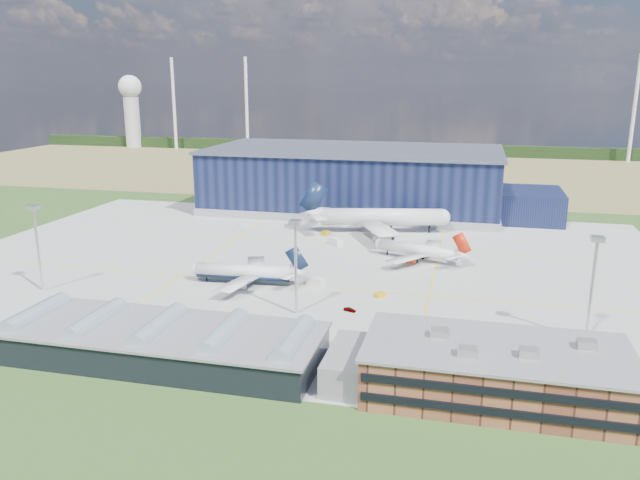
{
  "coord_description": "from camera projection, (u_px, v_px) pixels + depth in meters",
  "views": [
    {
      "loc": [
        48.97,
        -164.69,
        54.7
      ],
      "look_at": [
        6.97,
        6.24,
        8.86
      ],
      "focal_mm": 35.0,
      "sensor_mm": 36.0,
      "label": 1
    }
  ],
  "objects": [
    {
      "name": "ground",
      "position": [
        291.0,
        274.0,
        179.86
      ],
      "size": [
        600.0,
        600.0,
        0.0
      ],
      "primitive_type": "plane",
      "color": "#34541F",
      "rests_on": "ground"
    },
    {
      "name": "apron",
      "position": [
        301.0,
        264.0,
        189.25
      ],
      "size": [
        220.0,
        160.0,
        0.08
      ],
      "color": "#AEADA8",
      "rests_on": "ground"
    },
    {
      "name": "airliner_red",
      "position": [
        417.0,
        244.0,
        191.35
      ],
      "size": [
        41.87,
        41.45,
        10.68
      ],
      "primitive_type": null,
      "rotation": [
        0.0,
        0.0,
        2.78
      ],
      "color": "silver",
      "rests_on": "ground"
    },
    {
      "name": "farmland",
      "position": [
        391.0,
        169.0,
        386.61
      ],
      "size": [
        600.0,
        220.0,
        0.01
      ],
      "primitive_type": "cube",
      "color": "#91834E",
      "rests_on": "ground"
    },
    {
      "name": "ops_building",
      "position": [
        495.0,
        371.0,
        109.56
      ],
      "size": [
        46.0,
        23.0,
        10.9
      ],
      "color": "brown",
      "rests_on": "ground"
    },
    {
      "name": "light_mast_east",
      "position": [
        594.0,
        271.0,
        130.46
      ],
      "size": [
        2.6,
        2.6,
        23.0
      ],
      "color": "silver",
      "rests_on": "ground"
    },
    {
      "name": "gse_tug_b",
      "position": [
        380.0,
        295.0,
        160.15
      ],
      "size": [
        3.18,
        3.27,
        1.19
      ],
      "primitive_type": "cube",
      "rotation": [
        0.0,
        0.0,
        -0.72
      ],
      "color": "gold",
      "rests_on": "ground"
    },
    {
      "name": "light_mast_center",
      "position": [
        296.0,
        252.0,
        145.47
      ],
      "size": [
        2.6,
        2.6,
        23.0
      ],
      "color": "silver",
      "rests_on": "ground"
    },
    {
      "name": "gse_van_a",
      "position": [
        316.0,
        282.0,
        168.86
      ],
      "size": [
        5.76,
        4.4,
        2.31
      ],
      "primitive_type": "cube",
      "rotation": [
        0.0,
        0.0,
        1.11
      ],
      "color": "silver",
      "rests_on": "ground"
    },
    {
      "name": "gse_cart_b",
      "position": [
        243.0,
        226.0,
        235.26
      ],
      "size": [
        3.53,
        2.99,
        1.3
      ],
      "primitive_type": "cube",
      "rotation": [
        0.0,
        0.0,
        1.18
      ],
      "color": "silver",
      "rests_on": "ground"
    },
    {
      "name": "treeline",
      "position": [
        405.0,
        149.0,
        460.78
      ],
      "size": [
        600.0,
        8.0,
        8.0
      ],
      "primitive_type": "cube",
      "color": "black",
      "rests_on": "ground"
    },
    {
      "name": "airliner_widebody",
      "position": [
        381.0,
        208.0,
        225.12
      ],
      "size": [
        66.29,
        65.35,
        18.29
      ],
      "primitive_type": null,
      "rotation": [
        0.0,
        0.0,
        0.21
      ],
      "color": "silver",
      "rests_on": "ground"
    },
    {
      "name": "gse_van_b",
      "position": [
        336.0,
        242.0,
        209.86
      ],
      "size": [
        5.68,
        5.41,
        2.47
      ],
      "primitive_type": "cube",
      "rotation": [
        0.0,
        0.0,
        0.85
      ],
      "color": "silver",
      "rests_on": "ground"
    },
    {
      "name": "airliner_navy",
      "position": [
        243.0,
        264.0,
        169.51
      ],
      "size": [
        36.23,
        35.54,
        11.1
      ],
      "primitive_type": null,
      "rotation": [
        0.0,
        0.0,
        3.21
      ],
      "color": "silver",
      "rests_on": "ground"
    },
    {
      "name": "horizon_dressing",
      "position": [
        163.0,
        105.0,
        492.07
      ],
      "size": [
        440.2,
        18.0,
        70.0
      ],
      "color": "white",
      "rests_on": "ground"
    },
    {
      "name": "car_a",
      "position": [
        350.0,
        310.0,
        150.38
      ],
      "size": [
        3.37,
        2.13,
        1.07
      ],
      "primitive_type": "imported",
      "rotation": [
        0.0,
        0.0,
        1.27
      ],
      "color": "#99999E",
      "rests_on": "ground"
    },
    {
      "name": "gse_tug_c",
      "position": [
        325.0,
        233.0,
        223.77
      ],
      "size": [
        3.23,
        3.84,
        1.43
      ],
      "primitive_type": "cube",
      "rotation": [
        0.0,
        0.0,
        -0.43
      ],
      "color": "gold",
      "rests_on": "ground"
    },
    {
      "name": "glass_concourse",
      "position": [
        175.0,
        342.0,
        124.03
      ],
      "size": [
        78.0,
        23.0,
        8.6
      ],
      "color": "black",
      "rests_on": "ground"
    },
    {
      "name": "gse_van_c",
      "position": [
        431.0,
        350.0,
        126.37
      ],
      "size": [
        5.51,
        3.41,
        2.46
      ],
      "primitive_type": "cube",
      "rotation": [
        0.0,
        0.0,
        1.38
      ],
      "color": "silver",
      "rests_on": "ground"
    },
    {
      "name": "light_mast_west",
      "position": [
        36.0,
        234.0,
        161.63
      ],
      "size": [
        2.6,
        2.6,
        23.0
      ],
      "color": "silver",
      "rests_on": "ground"
    },
    {
      "name": "hangar",
      "position": [
        360.0,
        182.0,
        265.38
      ],
      "size": [
        145.0,
        62.0,
        26.1
      ],
      "color": "black",
      "rests_on": "ground"
    },
    {
      "name": "car_b",
      "position": [
        463.0,
        332.0,
        136.76
      ],
      "size": [
        3.76,
        2.36,
        1.17
      ],
      "primitive_type": "imported",
      "rotation": [
        0.0,
        0.0,
        1.91
      ],
      "color": "#99999E",
      "rests_on": "ground"
    }
  ]
}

